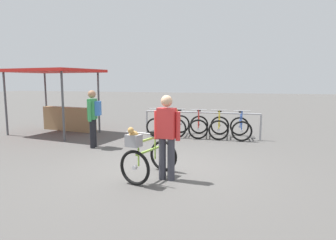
# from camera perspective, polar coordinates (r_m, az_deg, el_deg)

# --- Properties ---
(ground_plane) EXTENTS (80.00, 80.00, 0.00)m
(ground_plane) POSITION_cam_1_polar(r_m,az_deg,el_deg) (6.63, -1.04, -9.20)
(ground_plane) COLOR #514F4C
(bike_rack_rail) EXTENTS (3.91, 0.08, 0.88)m
(bike_rack_rail) POSITION_cam_1_polar(r_m,az_deg,el_deg) (10.04, 6.33, 0.50)
(bike_rack_rail) COLOR #99999E
(bike_rack_rail) RESTS_ON ground
(racked_bike_white) EXTENTS (0.67, 1.12, 0.98)m
(racked_bike_white) POSITION_cam_1_polar(r_m,az_deg,el_deg) (10.60, -1.60, -0.81)
(racked_bike_white) COLOR black
(racked_bike_white) RESTS_ON ground
(racked_bike_orange) EXTENTS (0.77, 1.18, 0.98)m
(racked_bike_orange) POSITION_cam_1_polar(r_m,az_deg,el_deg) (10.42, 2.08, -0.96)
(racked_bike_orange) COLOR black
(racked_bike_orange) RESTS_ON ground
(racked_bike_red) EXTENTS (0.81, 1.17, 0.97)m
(racked_bike_red) POSITION_cam_1_polar(r_m,az_deg,el_deg) (10.28, 5.88, -1.11)
(racked_bike_red) COLOR black
(racked_bike_red) RESTS_ON ground
(racked_bike_yellow) EXTENTS (0.73, 1.13, 0.97)m
(racked_bike_yellow) POSITION_cam_1_polar(r_m,az_deg,el_deg) (10.19, 9.77, -1.26)
(racked_bike_yellow) COLOR black
(racked_bike_yellow) RESTS_ON ground
(racked_bike_blue) EXTENTS (0.78, 1.18, 0.98)m
(racked_bike_blue) POSITION_cam_1_polar(r_m,az_deg,el_deg) (10.15, 13.70, -1.41)
(racked_bike_blue) COLOR black
(racked_bike_blue) RESTS_ON ground
(featured_bicycle) EXTENTS (0.91, 1.25, 1.09)m
(featured_bicycle) POSITION_cam_1_polar(r_m,az_deg,el_deg) (5.81, -4.13, -6.68)
(featured_bicycle) COLOR black
(featured_bicycle) RESTS_ON ground
(person_with_featured_bike) EXTENTS (0.53, 0.23, 1.64)m
(person_with_featured_bike) POSITION_cam_1_polar(r_m,az_deg,el_deg) (5.68, -0.25, -2.63)
(person_with_featured_bike) COLOR #383842
(person_with_featured_bike) RESTS_ON ground
(pedestrian_with_backpack) EXTENTS (0.39, 0.52, 1.64)m
(pedestrian_with_backpack) POSITION_cam_1_polar(r_m,az_deg,el_deg) (8.73, -14.11, 0.93)
(pedestrian_with_backpack) COLOR black
(pedestrian_with_backpack) RESTS_ON ground
(market_stall) EXTENTS (3.40, 2.73, 2.30)m
(market_stall) POSITION_cam_1_polar(r_m,az_deg,el_deg) (11.64, -19.94, 4.57)
(market_stall) COLOR #4C4C51
(market_stall) RESTS_ON ground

